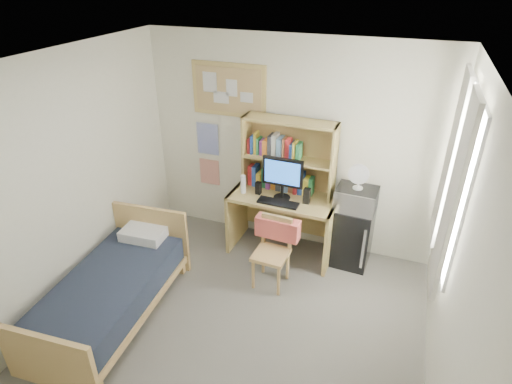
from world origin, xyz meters
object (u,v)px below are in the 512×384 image
(monitor, at_px, (283,179))
(mini_fridge, at_px, (352,235))
(bed, at_px, (111,297))
(microwave, at_px, (356,199))
(desk, at_px, (283,224))
(bulletin_board, at_px, (229,90))
(speaker_left, at_px, (258,188))
(speaker_right, at_px, (307,196))
(desk_chair, at_px, (271,254))
(desk_fan, at_px, (359,177))

(monitor, bearing_deg, mini_fridge, 11.03)
(bed, distance_m, microwave, 2.85)
(desk, relative_size, microwave, 2.80)
(bulletin_board, height_order, speaker_left, bulletin_board)
(bed, distance_m, speaker_right, 2.38)
(speaker_left, bearing_deg, monitor, 0.00)
(desk_chair, xyz_separation_m, speaker_right, (0.23, 0.58, 0.48))
(monitor, xyz_separation_m, desk_fan, (0.85, 0.12, 0.11))
(bed, bearing_deg, desk, 48.49)
(bulletin_board, height_order, desk_chair, bulletin_board)
(desk_chair, bearing_deg, mini_fridge, 45.77)
(bulletin_board, bearing_deg, monitor, -25.21)
(mini_fridge, height_order, speaker_left, speaker_left)
(desk_chair, height_order, speaker_right, speaker_right)
(desk, bearing_deg, speaker_right, -11.31)
(monitor, bearing_deg, speaker_left, -180.00)
(bed, relative_size, microwave, 3.87)
(desk, height_order, bed, desk)
(speaker_left, distance_m, microwave, 1.15)
(desk, relative_size, bed, 0.72)
(desk, relative_size, speaker_left, 8.29)
(desk_chair, relative_size, monitor, 1.58)
(monitor, bearing_deg, speaker_right, -0.00)
(monitor, xyz_separation_m, speaker_right, (0.30, -0.01, -0.17))
(desk_chair, distance_m, mini_fridge, 1.07)
(mini_fridge, xyz_separation_m, bed, (-2.16, -1.77, -0.14))
(bed, xyz_separation_m, microwave, (2.16, 1.75, 0.65))
(bed, distance_m, speaker_left, 2.03)
(desk, height_order, monitor, monitor)
(desk, distance_m, microwave, 0.98)
(desk, height_order, desk_fan, desk_fan)
(bulletin_board, xyz_separation_m, speaker_right, (1.11, -0.39, -1.03))
(desk_chair, distance_m, microwave, 1.16)
(bed, bearing_deg, mini_fridge, 35.68)
(bed, bearing_deg, desk_chair, 33.40)
(desk_chair, relative_size, bed, 0.46)
(speaker_right, bearing_deg, mini_fridge, 16.84)
(bulletin_board, xyz_separation_m, monitor, (0.81, -0.38, -0.87))
(mini_fridge, relative_size, bed, 0.43)
(desk_chair, xyz_separation_m, desk_fan, (0.78, 0.71, 0.75))
(bulletin_board, height_order, mini_fridge, bulletin_board)
(bulletin_board, relative_size, mini_fridge, 1.24)
(bulletin_board, distance_m, speaker_right, 1.57)
(speaker_right, bearing_deg, microwave, 14.89)
(desk_fan, bearing_deg, speaker_right, -163.83)
(bulletin_board, distance_m, speaker_left, 1.22)
(mini_fridge, bearing_deg, desk, -171.67)
(mini_fridge, xyz_separation_m, microwave, (-0.00, -0.02, 0.51))
(desk_fan, bearing_deg, bed, -137.94)
(bed, xyz_separation_m, speaker_right, (1.61, 1.62, 0.65))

